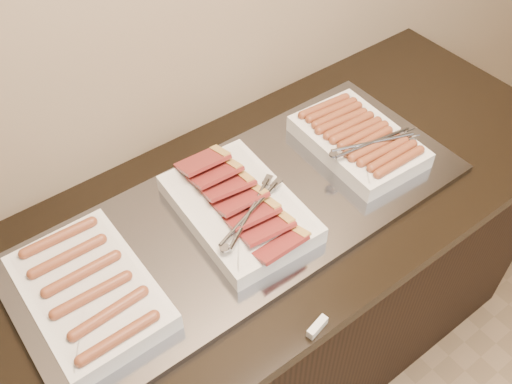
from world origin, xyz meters
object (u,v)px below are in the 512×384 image
counter (246,309)px  warming_tray (246,213)px  dish_center (239,207)px  dish_right (359,140)px  dish_left (89,291)px

counter → warming_tray: bearing=0.0°
dish_center → counter: bearing=15.4°
dish_center → dish_right: 0.42m
dish_left → dish_right: bearing=-0.2°
counter → dish_center: dish_center is taller
dish_center → dish_right: dish_center is taller
dish_left → dish_right: 0.83m
dish_center → dish_left: bearing=-177.4°
warming_tray → dish_right: dish_right is taller
dish_right → dish_left: bearing=-177.4°
dish_right → warming_tray: bearing=-177.7°
warming_tray → dish_right: (0.39, -0.00, 0.04)m
counter → dish_right: (0.40, -0.00, 0.50)m
warming_tray → dish_left: size_ratio=3.18×
counter → warming_tray: (0.01, 0.00, 0.46)m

